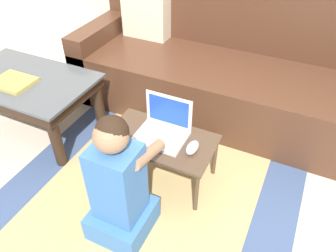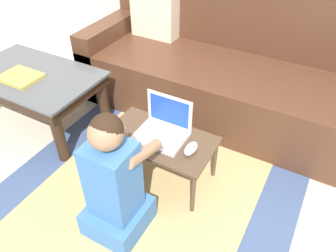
{
  "view_description": "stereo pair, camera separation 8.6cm",
  "coord_description": "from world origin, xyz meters",
  "px_view_note": "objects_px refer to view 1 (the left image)",
  "views": [
    {
      "loc": [
        0.58,
        -1.06,
        1.51
      ],
      "look_at": [
        -0.02,
        0.21,
        0.36
      ],
      "focal_mm": 35.0,
      "sensor_mm": 36.0,
      "label": 1
    },
    {
      "loc": [
        0.66,
        -1.02,
        1.51
      ],
      "look_at": [
        -0.02,
        0.21,
        0.36
      ],
      "focal_mm": 35.0,
      "sensor_mm": 36.0,
      "label": 2
    }
  ],
  "objects_px": {
    "laptop_desk": "(161,143)",
    "coffee_table": "(27,87)",
    "laptop": "(163,130)",
    "person_seated": "(119,187)",
    "couch": "(226,72)",
    "computer_mouse": "(192,147)",
    "book_on_table": "(13,82)"
  },
  "relations": [
    {
      "from": "book_on_table",
      "to": "coffee_table",
      "type": "bearing_deg",
      "value": 83.16
    },
    {
      "from": "laptop",
      "to": "person_seated",
      "type": "xyz_separation_m",
      "value": [
        -0.02,
        -0.43,
        -0.03
      ]
    },
    {
      "from": "laptop",
      "to": "person_seated",
      "type": "bearing_deg",
      "value": -92.2
    },
    {
      "from": "laptop_desk",
      "to": "laptop",
      "type": "height_order",
      "value": "laptop"
    },
    {
      "from": "coffee_table",
      "to": "laptop_desk",
      "type": "bearing_deg",
      "value": -2.66
    },
    {
      "from": "coffee_table",
      "to": "person_seated",
      "type": "xyz_separation_m",
      "value": [
        1.0,
        -0.45,
        -0.02
      ]
    },
    {
      "from": "laptop",
      "to": "coffee_table",
      "type": "bearing_deg",
      "value": 178.89
    },
    {
      "from": "person_seated",
      "to": "laptop",
      "type": "bearing_deg",
      "value": 87.8
    },
    {
      "from": "couch",
      "to": "laptop",
      "type": "xyz_separation_m",
      "value": [
        -0.1,
        -0.84,
        0.04
      ]
    },
    {
      "from": "book_on_table",
      "to": "computer_mouse",
      "type": "bearing_deg",
      "value": 0.88
    },
    {
      "from": "couch",
      "to": "book_on_table",
      "type": "xyz_separation_m",
      "value": [
        -1.13,
        -0.9,
        0.12
      ]
    },
    {
      "from": "coffee_table",
      "to": "laptop_desk",
      "type": "relative_size",
      "value": 1.46
    },
    {
      "from": "computer_mouse",
      "to": "book_on_table",
      "type": "height_order",
      "value": "book_on_table"
    },
    {
      "from": "person_seated",
      "to": "coffee_table",
      "type": "bearing_deg",
      "value": 155.54
    },
    {
      "from": "coffee_table",
      "to": "computer_mouse",
      "type": "relative_size",
      "value": 7.77
    },
    {
      "from": "couch",
      "to": "computer_mouse",
      "type": "distance_m",
      "value": 0.89
    },
    {
      "from": "computer_mouse",
      "to": "person_seated",
      "type": "xyz_separation_m",
      "value": [
        -0.21,
        -0.39,
        -0.01
      ]
    },
    {
      "from": "laptop",
      "to": "person_seated",
      "type": "height_order",
      "value": "person_seated"
    },
    {
      "from": "coffee_table",
      "to": "person_seated",
      "type": "relative_size",
      "value": 1.24
    },
    {
      "from": "laptop",
      "to": "person_seated",
      "type": "distance_m",
      "value": 0.44
    },
    {
      "from": "couch",
      "to": "laptop_desk",
      "type": "xyz_separation_m",
      "value": [
        -0.1,
        -0.87,
        -0.03
      ]
    },
    {
      "from": "couch",
      "to": "laptop_desk",
      "type": "bearing_deg",
      "value": -96.75
    },
    {
      "from": "couch",
      "to": "person_seated",
      "type": "height_order",
      "value": "couch"
    },
    {
      "from": "coffee_table",
      "to": "person_seated",
      "type": "height_order",
      "value": "person_seated"
    },
    {
      "from": "laptop",
      "to": "couch",
      "type": "bearing_deg",
      "value": 83.13
    },
    {
      "from": "couch",
      "to": "computer_mouse",
      "type": "relative_size",
      "value": 18.93
    },
    {
      "from": "laptop_desk",
      "to": "coffee_table",
      "type": "bearing_deg",
      "value": 177.34
    },
    {
      "from": "person_seated",
      "to": "laptop_desk",
      "type": "bearing_deg",
      "value": 87.88
    },
    {
      "from": "coffee_table",
      "to": "book_on_table",
      "type": "height_order",
      "value": "book_on_table"
    },
    {
      "from": "computer_mouse",
      "to": "book_on_table",
      "type": "xyz_separation_m",
      "value": [
        -1.22,
        -0.02,
        0.1
      ]
    },
    {
      "from": "computer_mouse",
      "to": "coffee_table",
      "type": "bearing_deg",
      "value": 177.17
    },
    {
      "from": "couch",
      "to": "book_on_table",
      "type": "relative_size",
      "value": 8.67
    }
  ]
}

